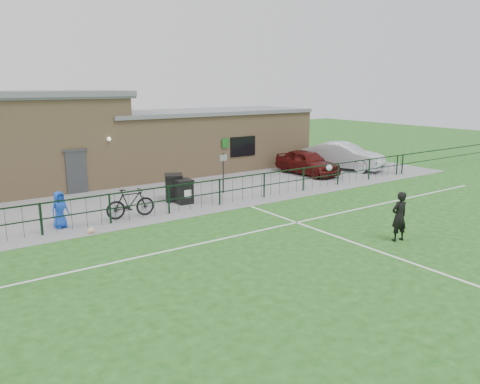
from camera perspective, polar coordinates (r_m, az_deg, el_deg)
ground at (r=14.39m, az=11.64°, el=-8.73°), size 90.00×90.00×0.00m
paving_strip at (r=25.18m, az=-11.17°, el=0.69°), size 34.00×13.00×0.02m
pitch_line_touch at (r=20.23m, az=-4.56°, el=-2.12°), size 28.00×0.10×0.01m
pitch_line_mid at (r=17.19m, az=1.92°, el=-4.83°), size 28.00×0.10×0.01m
pitch_line_perp at (r=15.82m, az=16.68°, el=-6.98°), size 0.10×16.00×0.01m
perimeter_fence at (r=20.25m, az=-4.88°, el=-0.37°), size 28.00×0.10×1.20m
wheelie_bin_left at (r=21.22m, az=-6.88°, el=-0.03°), size 0.70×0.79×1.00m
wheelie_bin_right at (r=21.76m, az=-8.08°, el=0.45°), size 1.04×1.09×1.14m
sign_post at (r=22.97m, az=-2.05°, el=2.33°), size 0.07×0.07×2.00m
car_maroon at (r=28.15m, az=8.20°, el=3.62°), size 1.86×4.35×1.47m
car_silver at (r=30.32m, az=12.46°, el=4.32°), size 3.46×5.40×1.68m
bicycle_d at (r=19.25m, az=-13.21°, el=-1.33°), size 2.02×0.68×1.19m
spectator_child at (r=18.63m, az=-21.12°, el=-2.01°), size 0.79×0.63×1.40m
goalkeeper_kick at (r=16.87m, az=18.64°, el=-2.70°), size 1.21×2.99×2.36m
ball_ground at (r=17.73m, az=-17.71°, el=-4.49°), size 0.24×0.24×0.24m
clubhouse at (r=27.27m, az=-15.66°, el=6.09°), size 24.25×5.40×4.96m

